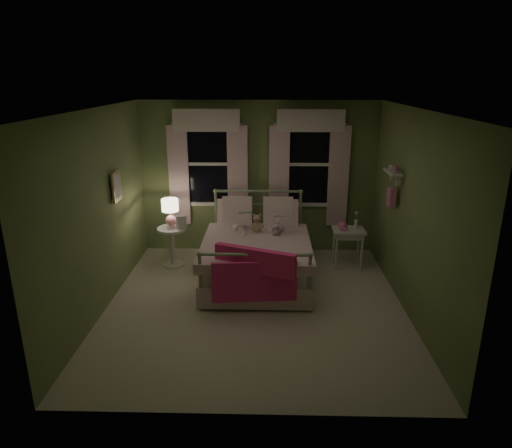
{
  "coord_description": "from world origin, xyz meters",
  "views": [
    {
      "loc": [
        0.16,
        -5.55,
        2.98
      ],
      "look_at": [
        0.0,
        0.5,
        1.0
      ],
      "focal_mm": 32.0,
      "sensor_mm": 36.0,
      "label": 1
    }
  ],
  "objects_px": {
    "teddy_bear": "(257,224)",
    "table_lamp": "(170,210)",
    "child_left": "(239,212)",
    "bed": "(257,255)",
    "child_right": "(275,215)",
    "nightstand_left": "(172,241)",
    "nightstand_right": "(348,235)"
  },
  "relations": [
    {
      "from": "bed",
      "to": "table_lamp",
      "type": "xyz_separation_m",
      "value": [
        -1.38,
        0.49,
        0.57
      ]
    },
    {
      "from": "child_right",
      "to": "nightstand_right",
      "type": "relative_size",
      "value": 1.05
    },
    {
      "from": "bed",
      "to": "nightstand_right",
      "type": "relative_size",
      "value": 3.18
    },
    {
      "from": "child_left",
      "to": "bed",
      "type": "bearing_deg",
      "value": 108.53
    },
    {
      "from": "nightstand_left",
      "to": "bed",
      "type": "bearing_deg",
      "value": -19.49
    },
    {
      "from": "child_right",
      "to": "nightstand_left",
      "type": "height_order",
      "value": "child_right"
    },
    {
      "from": "nightstand_left",
      "to": "nightstand_right",
      "type": "xyz_separation_m",
      "value": [
        2.83,
        0.01,
        0.13
      ]
    },
    {
      "from": "bed",
      "to": "teddy_bear",
      "type": "relative_size",
      "value": 6.89
    },
    {
      "from": "teddy_bear",
      "to": "child_right",
      "type": "bearing_deg",
      "value": 29.5
    },
    {
      "from": "table_lamp",
      "to": "nightstand_right",
      "type": "height_order",
      "value": "table_lamp"
    },
    {
      "from": "bed",
      "to": "nightstand_left",
      "type": "xyz_separation_m",
      "value": [
        -1.38,
        0.49,
        0.03
      ]
    },
    {
      "from": "bed",
      "to": "nightstand_right",
      "type": "bearing_deg",
      "value": 18.8
    },
    {
      "from": "nightstand_left",
      "to": "table_lamp",
      "type": "bearing_deg",
      "value": 180.0
    },
    {
      "from": "nightstand_left",
      "to": "table_lamp",
      "type": "height_order",
      "value": "table_lamp"
    },
    {
      "from": "nightstand_right",
      "to": "teddy_bear",
      "type": "bearing_deg",
      "value": -170.95
    },
    {
      "from": "bed",
      "to": "teddy_bear",
      "type": "distance_m",
      "value": 0.49
    },
    {
      "from": "child_left",
      "to": "nightstand_left",
      "type": "relative_size",
      "value": 1.13
    },
    {
      "from": "child_right",
      "to": "teddy_bear",
      "type": "relative_size",
      "value": 2.27
    },
    {
      "from": "child_left",
      "to": "table_lamp",
      "type": "distance_m",
      "value": 1.1
    },
    {
      "from": "bed",
      "to": "teddy_bear",
      "type": "bearing_deg",
      "value": 90.0
    },
    {
      "from": "child_left",
      "to": "teddy_bear",
      "type": "height_order",
      "value": "child_left"
    },
    {
      "from": "teddy_bear",
      "to": "table_lamp",
      "type": "distance_m",
      "value": 1.41
    },
    {
      "from": "child_right",
      "to": "table_lamp",
      "type": "bearing_deg",
      "value": -2.7
    },
    {
      "from": "child_right",
      "to": "nightstand_left",
      "type": "distance_m",
      "value": 1.73
    },
    {
      "from": "bed",
      "to": "table_lamp",
      "type": "distance_m",
      "value": 1.57
    },
    {
      "from": "nightstand_left",
      "to": "table_lamp",
      "type": "xyz_separation_m",
      "value": [
        -0.0,
        0.0,
        0.54
      ]
    },
    {
      "from": "nightstand_right",
      "to": "table_lamp",
      "type": "bearing_deg",
      "value": -179.88
    },
    {
      "from": "nightstand_right",
      "to": "child_left",
      "type": "bearing_deg",
      "value": -177.58
    },
    {
      "from": "child_right",
      "to": "table_lamp",
      "type": "distance_m",
      "value": 1.66
    },
    {
      "from": "nightstand_right",
      "to": "bed",
      "type": "bearing_deg",
      "value": -161.2
    },
    {
      "from": "teddy_bear",
      "to": "nightstand_left",
      "type": "bearing_deg",
      "value": 170.72
    },
    {
      "from": "bed",
      "to": "child_left",
      "type": "bearing_deg",
      "value": 123.6
    }
  ]
}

